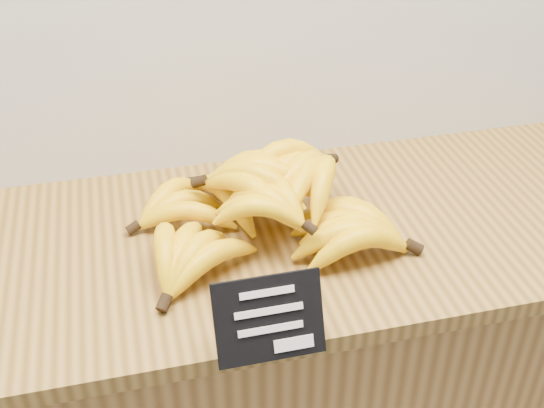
{
  "coord_description": "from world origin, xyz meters",
  "views": [
    {
      "loc": [
        -0.29,
        1.83,
        1.63
      ],
      "look_at": [
        -0.08,
        2.7,
        1.02
      ],
      "focal_mm": 45.0,
      "sensor_mm": 36.0,
      "label": 1
    }
  ],
  "objects": [
    {
      "name": "counter_top",
      "position": [
        -0.08,
        2.75,
        0.92
      ],
      "size": [
        1.46,
        0.54,
        0.03
      ],
      "primitive_type": "cube",
      "color": "olive",
      "rests_on": "counter"
    },
    {
      "name": "chalkboard_sign",
      "position": [
        -0.14,
        2.48,
        0.99
      ],
      "size": [
        0.15,
        0.05,
        0.11
      ],
      "primitive_type": "cube",
      "rotation": [
        -0.41,
        0.0,
        0.0
      ],
      "color": "black",
      "rests_on": "counter_top"
    },
    {
      "name": "banana_pile",
      "position": [
        -0.09,
        2.75,
        0.99
      ],
      "size": [
        0.5,
        0.43,
        0.12
      ],
      "color": "yellow",
      "rests_on": "counter_top"
    }
  ]
}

